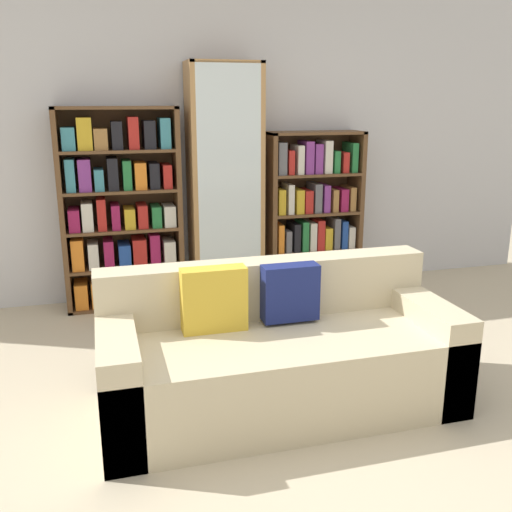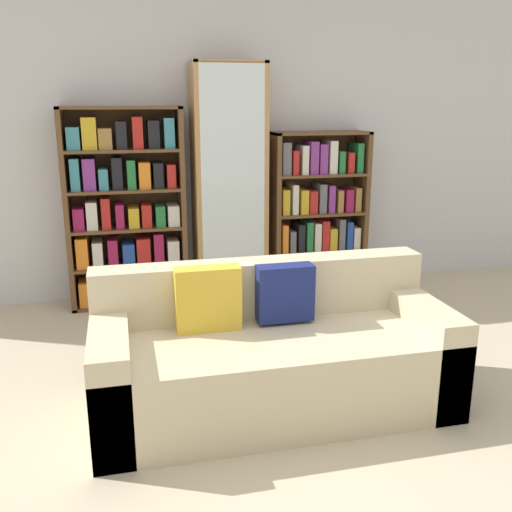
{
  "view_description": "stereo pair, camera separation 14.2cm",
  "coord_description": "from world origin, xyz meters",
  "px_view_note": "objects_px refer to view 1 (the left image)",
  "views": [
    {
      "loc": [
        -0.87,
        -2.33,
        1.69
      ],
      "look_at": [
        0.17,
        1.41,
        0.63
      ],
      "focal_mm": 40.0,
      "sensor_mm": 36.0,
      "label": 1
    },
    {
      "loc": [
        -0.73,
        -2.37,
        1.69
      ],
      "look_at": [
        0.17,
        1.41,
        0.63
      ],
      "focal_mm": 40.0,
      "sensor_mm": 36.0,
      "label": 2
    }
  ],
  "objects_px": {
    "couch": "(278,357)",
    "display_cabinet": "(225,185)",
    "bookshelf_right": "(313,215)",
    "wine_bottle": "(295,291)",
    "bookshelf_left": "(121,213)"
  },
  "relations": [
    {
      "from": "wine_bottle",
      "to": "bookshelf_left",
      "type": "bearing_deg",
      "value": 160.03
    },
    {
      "from": "couch",
      "to": "bookshelf_right",
      "type": "distance_m",
      "value": 2.19
    },
    {
      "from": "bookshelf_left",
      "to": "display_cabinet",
      "type": "bearing_deg",
      "value": -1.06
    },
    {
      "from": "display_cabinet",
      "to": "bookshelf_right",
      "type": "height_order",
      "value": "display_cabinet"
    },
    {
      "from": "display_cabinet",
      "to": "wine_bottle",
      "type": "bearing_deg",
      "value": -44.67
    },
    {
      "from": "bookshelf_right",
      "to": "wine_bottle",
      "type": "relative_size",
      "value": 3.88
    },
    {
      "from": "couch",
      "to": "display_cabinet",
      "type": "distance_m",
      "value": 2.05
    },
    {
      "from": "bookshelf_right",
      "to": "wine_bottle",
      "type": "distance_m",
      "value": 0.8
    },
    {
      "from": "couch",
      "to": "wine_bottle",
      "type": "bearing_deg",
      "value": 67.01
    },
    {
      "from": "couch",
      "to": "display_cabinet",
      "type": "relative_size",
      "value": 0.98
    },
    {
      "from": "display_cabinet",
      "to": "bookshelf_right",
      "type": "xyz_separation_m",
      "value": [
        0.81,
        0.02,
        -0.31
      ]
    },
    {
      "from": "bookshelf_right",
      "to": "wine_bottle",
      "type": "bearing_deg",
      "value": -124.02
    },
    {
      "from": "couch",
      "to": "wine_bottle",
      "type": "distance_m",
      "value": 1.58
    },
    {
      "from": "bookshelf_left",
      "to": "bookshelf_right",
      "type": "xyz_separation_m",
      "value": [
        1.69,
        0.0,
        -0.11
      ]
    },
    {
      "from": "bookshelf_left",
      "to": "bookshelf_right",
      "type": "bearing_deg",
      "value": 0.0
    }
  ]
}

